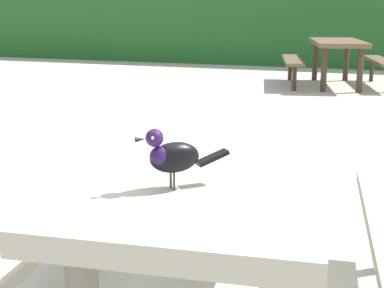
# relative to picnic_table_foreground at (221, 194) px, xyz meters

# --- Properties ---
(hedge_wall) EXTENTS (28.00, 2.01, 1.76)m
(hedge_wall) POSITION_rel_picnic_table_foreground_xyz_m (0.12, 11.00, 0.32)
(hedge_wall) COLOR #235B23
(hedge_wall) RESTS_ON ground
(picnic_table_foreground) EXTENTS (1.86, 1.89, 0.74)m
(picnic_table_foreground) POSITION_rel_picnic_table_foreground_xyz_m (0.00, 0.00, 0.00)
(picnic_table_foreground) COLOR #B2A893
(picnic_table_foreground) RESTS_ON ground
(bird_grackle) EXTENTS (0.23, 0.21, 0.18)m
(bird_grackle) POSITION_rel_picnic_table_foreground_xyz_m (-0.00, -0.51, 0.29)
(bird_grackle) COLOR black
(bird_grackle) RESTS_ON picnic_table_foreground
(picnic_table_mid_left) EXTENTS (2.01, 2.03, 0.74)m
(picnic_table_mid_left) POSITION_rel_picnic_table_foreground_xyz_m (-0.23, 7.33, 0.00)
(picnic_table_mid_left) COLOR brown
(picnic_table_mid_left) RESTS_ON ground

